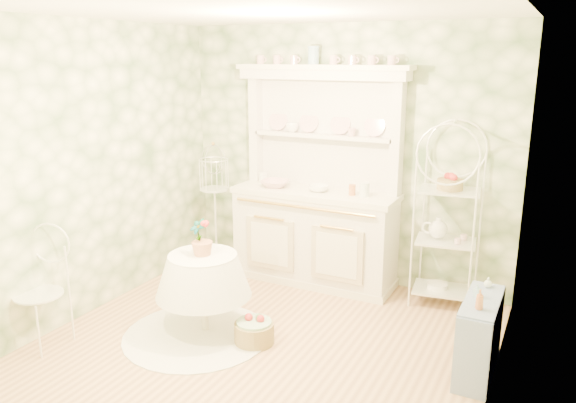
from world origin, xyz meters
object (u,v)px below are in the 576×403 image
at_px(kitchen_dresser, 315,178).
at_px(floor_basket, 254,330).
at_px(side_shelf, 479,336).
at_px(round_table, 204,292).
at_px(birdcage_stand, 215,202).
at_px(bakers_rack, 448,214).
at_px(cafe_chair, 38,292).

bearing_deg(kitchen_dresser, floor_basket, -85.70).
bearing_deg(side_shelf, floor_basket, -172.32).
height_order(side_shelf, floor_basket, side_shelf).
relative_size(round_table, birdcage_stand, 0.48).
xyz_separation_m(side_shelf, floor_basket, (-1.77, -0.36, -0.20)).
relative_size(bakers_rack, cafe_chair, 1.97).
distance_m(side_shelf, birdcage_stand, 3.29).
bearing_deg(side_shelf, kitchen_dresser, 145.31).
height_order(side_shelf, birdcage_stand, birdcage_stand).
bearing_deg(birdcage_stand, floor_basket, -46.69).
bearing_deg(floor_basket, kitchen_dresser, 94.30).
height_order(bakers_rack, floor_basket, bakers_rack).
xyz_separation_m(round_table, floor_basket, (0.50, 0.00, -0.25)).
bearing_deg(bakers_rack, floor_basket, -137.30).
distance_m(kitchen_dresser, side_shelf, 2.34).
xyz_separation_m(kitchen_dresser, birdcage_stand, (-1.21, -0.08, -0.39)).
xyz_separation_m(kitchen_dresser, side_shelf, (1.88, -1.12, -0.83)).
bearing_deg(cafe_chair, bakers_rack, 19.29).
xyz_separation_m(bakers_rack, side_shelf, (0.51, -1.14, -0.61)).
bearing_deg(side_shelf, bakers_rack, 110.06).
relative_size(side_shelf, birdcage_stand, 0.49).
bearing_deg(kitchen_dresser, round_table, -104.79).
bearing_deg(side_shelf, round_table, -174.77).
distance_m(kitchen_dresser, round_table, 1.72).
relative_size(kitchen_dresser, side_shelf, 3.09).
height_order(kitchen_dresser, round_table, kitchen_dresser).
xyz_separation_m(bakers_rack, birdcage_stand, (-2.58, -0.10, -0.17)).
height_order(round_table, cafe_chair, cafe_chair).
distance_m(cafe_chair, floor_basket, 1.83).
height_order(bakers_rack, cafe_chair, bakers_rack).
height_order(kitchen_dresser, birdcage_stand, kitchen_dresser).
relative_size(kitchen_dresser, floor_basket, 6.55).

